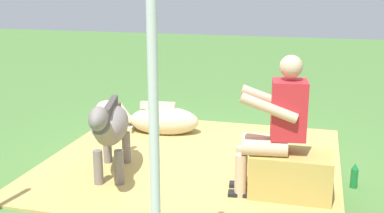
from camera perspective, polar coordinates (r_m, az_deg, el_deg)
ground_plane at (r=5.28m, az=0.22°, el=-6.58°), size 24.00×24.00×0.00m
hay_patch at (r=5.29m, az=0.11°, el=-6.41°), size 3.09×2.98×0.02m
hay_bale at (r=4.50m, az=11.56°, el=-7.91°), size 0.72×0.45×0.42m
person_seated at (r=4.34m, az=9.79°, el=-1.76°), size 0.69×0.47×1.30m
pony_standing at (r=4.77m, az=-9.59°, el=-2.42°), size 0.57×1.32×0.89m
pony_lying at (r=6.17m, az=-4.19°, el=-1.57°), size 1.35×0.50×0.42m
soda_bottle at (r=4.88m, az=18.54°, el=-7.73°), size 0.07×0.07×0.25m
tent_pole_left at (r=2.76m, az=-4.50°, el=-2.38°), size 0.06×0.06×2.23m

